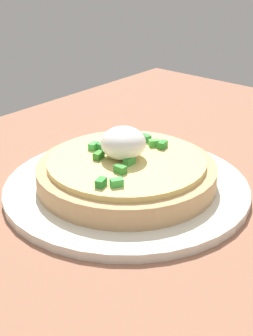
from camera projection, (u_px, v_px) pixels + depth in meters
dining_table at (209, 229)px, 53.07cm from camera, size 93.70×85.44×2.83cm
plate at (126, 188)px, 57.58cm from camera, size 28.08×28.08×1.01cm
pizza at (126, 170)px, 56.65cm from camera, size 20.43×20.43×6.73cm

